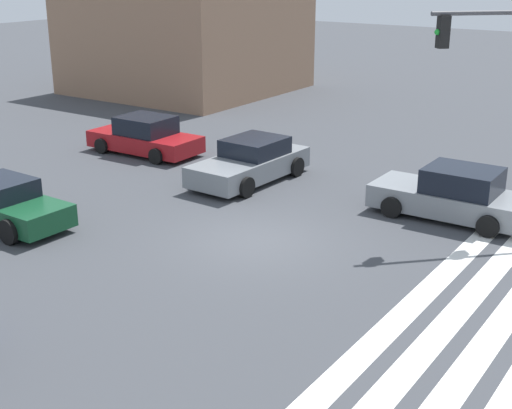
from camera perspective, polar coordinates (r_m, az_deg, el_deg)
The scene contains 6 objects.
ground_plane at distance 19.64m, azimuth 0.00°, elevation -2.97°, with size 127.47×127.47×0.00m, color #3D3F44.
car_1 at distance 28.70m, azimuth -8.85°, elevation 5.38°, with size 2.23×4.62×1.49m.
car_2 at distance 21.98m, azimuth 15.53°, elevation 0.72°, with size 2.19×4.67×1.57m.
car_4 at distance 21.90m, azimuth -19.49°, elevation 0.04°, with size 2.04×4.33×1.37m.
car_6 at distance 24.77m, azimuth -0.44°, elevation 3.42°, with size 4.86×2.36×1.48m.
corner_building at distance 42.50m, azimuth -5.58°, elevation 12.97°, with size 10.87×10.87×5.76m.
Camera 1 is at (-15.04, -10.24, 7.40)m, focal length 50.00 mm.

